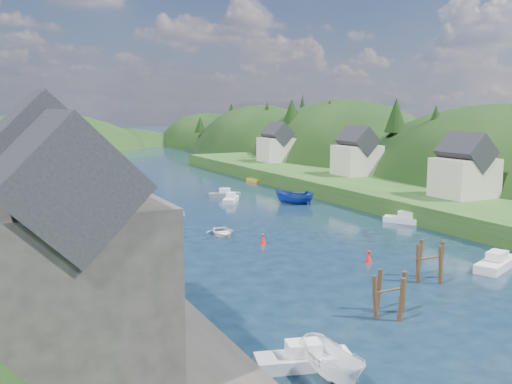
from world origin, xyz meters
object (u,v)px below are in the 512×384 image
piling_cluster_far (430,265)px  piling_cluster_near (389,298)px  channel_buoy_far (263,240)px  channel_buoy_near (369,257)px

piling_cluster_far → piling_cluster_near: bearing=-148.7°
channel_buoy_far → channel_buoy_near: bearing=-61.8°
piling_cluster_near → channel_buoy_far: bearing=86.4°
piling_cluster_far → channel_buoy_far: 18.11m
piling_cluster_near → piling_cluster_far: (8.12, 4.93, 0.07)m
piling_cluster_near → piling_cluster_far: piling_cluster_far is taller
piling_cluster_near → channel_buoy_near: 13.33m
piling_cluster_far → channel_buoy_far: size_ratio=3.35×
piling_cluster_near → channel_buoy_far: (1.36, 21.71, -0.72)m
piling_cluster_far → channel_buoy_far: (-6.76, 16.78, -0.79)m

